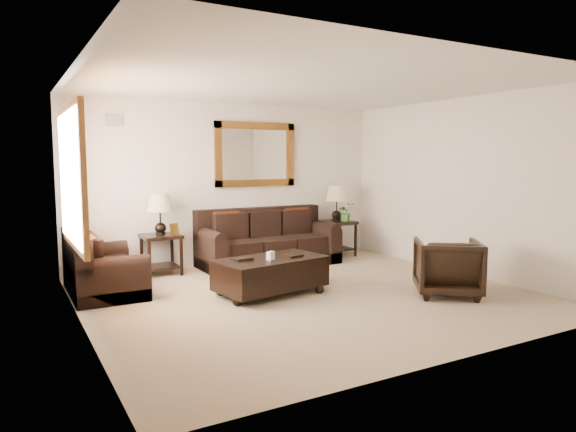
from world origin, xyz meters
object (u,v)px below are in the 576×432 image
sofa (267,244)px  armchair (448,264)px  coffee_table (271,272)px  loveseat (100,271)px  end_table_right (337,210)px  end_table_left (160,222)px

sofa → armchair: bearing=-68.8°
sofa → coffee_table: (-0.85, -1.76, -0.04)m
loveseat → end_table_right: end_table_right is taller
loveseat → armchair: bearing=-120.5°
end_table_right → coffee_table: bearing=-141.2°
loveseat → coffee_table: bearing=-120.7°
end_table_left → armchair: 4.23m
coffee_table → armchair: (1.98, -1.16, 0.11)m
loveseat → sofa: bearing=-77.5°
sofa → armchair: sofa is taller
loveseat → armchair: (3.92, -2.31, 0.10)m
sofa → coffee_table: sofa is taller
end_table_left → coffee_table: 2.16m
coffee_table → end_table_right: bearing=29.3°
loveseat → armchair: size_ratio=1.81×
sofa → end_table_right: 1.58m
sofa → end_table_right: end_table_right is taller
end_table_right → coffee_table: size_ratio=0.85×
loveseat → coffee_table: size_ratio=0.96×
end_table_left → end_table_right: 3.26m
end_table_left → end_table_right: end_table_right is taller
sofa → end_table_right: size_ratio=1.78×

